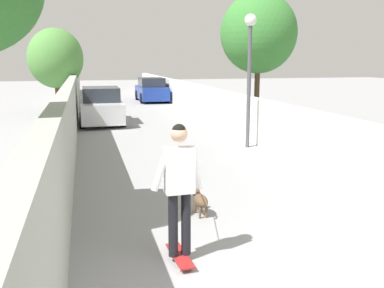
# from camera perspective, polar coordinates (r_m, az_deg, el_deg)

# --- Properties ---
(ground_plane) EXTENTS (80.00, 80.00, 0.00)m
(ground_plane) POSITION_cam_1_polar(r_m,az_deg,el_deg) (17.87, -6.02, 2.50)
(ground_plane) COLOR gray
(wall_left) EXTENTS (48.00, 0.30, 1.94)m
(wall_left) POSITION_cam_1_polar(r_m,az_deg,el_deg) (15.59, -15.82, 4.46)
(wall_left) COLOR #999E93
(wall_left) RESTS_ON ground
(fence_right) EXTENTS (48.00, 0.30, 1.46)m
(fence_right) POSITION_cam_1_polar(r_m,az_deg,el_deg) (16.54, 5.13, 4.36)
(fence_right) COLOR white
(fence_right) RESTS_ON ground
(tree_left_near) EXTENTS (2.69, 2.69, 4.22)m
(tree_left_near) POSITION_cam_1_polar(r_m,az_deg,el_deg) (22.53, -17.76, 10.83)
(tree_left_near) COLOR #473523
(tree_left_near) RESTS_ON ground
(tree_right_mid) EXTENTS (3.08, 3.08, 5.33)m
(tree_right_mid) POSITION_cam_1_polar(r_m,az_deg,el_deg) (17.92, 8.88, 14.39)
(tree_right_mid) COLOR #473523
(tree_right_mid) RESTS_ON ground
(lamp_post) EXTENTS (0.36, 0.36, 4.02)m
(lamp_post) POSITION_cam_1_polar(r_m,az_deg,el_deg) (13.20, 7.71, 11.49)
(lamp_post) COLOR #4C4C51
(lamp_post) RESTS_ON ground
(skateboard) EXTENTS (0.81, 0.24, 0.08)m
(skateboard) POSITION_cam_1_polar(r_m,az_deg,el_deg) (6.02, -1.65, -14.70)
(skateboard) COLOR maroon
(skateboard) RESTS_ON ground
(person_skateboarder) EXTENTS (0.24, 0.71, 1.80)m
(person_skateboarder) POSITION_cam_1_polar(r_m,az_deg,el_deg) (5.63, -1.71, -4.78)
(person_skateboarder) COLOR black
(person_skateboarder) RESTS_ON skateboard
(dog) EXTENTS (1.94, 0.86, 1.06)m
(dog) POSITION_cam_1_polar(r_m,az_deg,el_deg) (7.55, 1.08, -7.48)
(dog) COLOR brown
(dog) RESTS_ON ground
(car_near) EXTENTS (3.85, 1.80, 1.54)m
(car_near) POSITION_cam_1_polar(r_m,az_deg,el_deg) (18.63, -12.02, 4.89)
(car_near) COLOR silver
(car_near) RESTS_ON ground
(car_far) EXTENTS (3.95, 1.80, 1.54)m
(car_far) POSITION_cam_1_polar(r_m,az_deg,el_deg) (28.10, -5.43, 7.15)
(car_far) COLOR navy
(car_far) RESTS_ON ground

